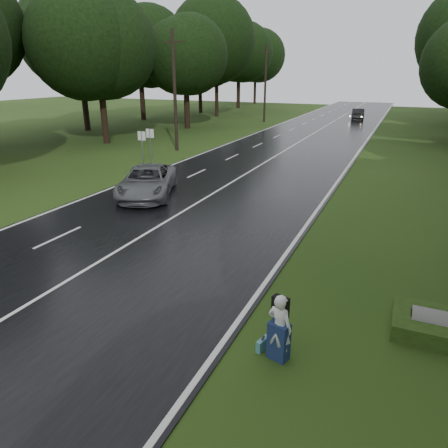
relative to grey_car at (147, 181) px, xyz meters
The scene contains 15 objects.
ground 8.99m from the grey_car, 70.23° to the right, with size 160.00×160.00×0.00m, color #274013.
road 11.99m from the grey_car, 75.34° to the left, with size 12.00×140.00×0.04m, color black.
lane_center 11.99m from the grey_car, 75.34° to the left, with size 0.12×140.00×0.01m, color silver.
grey_car is the anchor object (origin of this frame).
far_car 44.03m from the grey_car, 82.59° to the left, with size 1.60×4.59×1.51m, color black.
hitchhiker 14.18m from the grey_car, 43.95° to the right, with size 0.70×0.66×1.67m.
suitcase 13.81m from the grey_car, 44.78° to the right, with size 0.12×0.42×0.30m, color teal.
culvert 15.53m from the grey_car, 28.30° to the right, with size 0.66×0.66×1.32m, color slate.
utility_pole_mid 13.69m from the grey_car, 113.61° to the left, with size 1.80×0.28×9.43m, color black, non-canonical shape.
utility_pole_far 36.13m from the grey_car, 98.71° to the left, with size 1.80×0.28×9.61m, color black, non-canonical shape.
road_sign_a 7.09m from the grey_car, 126.33° to the left, with size 0.60×0.10×2.52m, color white, non-canonical shape.
road_sign_b 7.92m from the grey_car, 122.00° to the left, with size 0.61×0.10×2.56m, color white, non-canonical shape.
tree_left_d 18.83m from the grey_car, 135.70° to the left, with size 9.58×9.58×14.97m, color black, non-canonical shape.
tree_left_e 28.27m from the grey_car, 114.47° to the left, with size 9.17×9.17×14.33m, color black, non-canonical shape.
tree_left_f 42.73m from the grey_car, 109.92° to the left, with size 11.48×11.48×17.94m, color black, non-canonical shape.
Camera 1 is at (9.17, -9.02, 6.24)m, focal length 32.42 mm.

